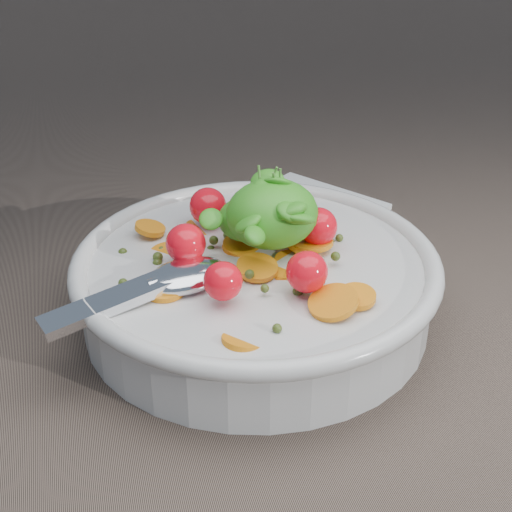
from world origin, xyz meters
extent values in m
plane|color=brown|center=(0.00, 0.00, 0.00)|extent=(6.00, 6.00, 0.00)
cylinder|color=silver|center=(-0.02, 0.00, 0.03)|extent=(0.29, 0.29, 0.06)
torus|color=silver|center=(-0.02, 0.00, 0.06)|extent=(0.30, 0.30, 0.02)
cylinder|color=silver|center=(-0.02, 0.00, 0.00)|extent=(0.14, 0.14, 0.01)
cylinder|color=brown|center=(-0.02, 0.00, 0.03)|extent=(0.26, 0.26, 0.04)
cylinder|color=orange|center=(0.02, 0.01, 0.06)|extent=(0.04, 0.04, 0.01)
cylinder|color=orange|center=(0.03, 0.06, 0.05)|extent=(0.04, 0.04, 0.02)
cylinder|color=orange|center=(-0.01, -0.02, 0.05)|extent=(0.03, 0.03, 0.01)
cylinder|color=orange|center=(-0.03, -0.02, 0.06)|extent=(0.05, 0.05, 0.01)
cylinder|color=orange|center=(0.03, -0.08, 0.06)|extent=(0.04, 0.04, 0.01)
cylinder|color=orange|center=(0.03, 0.01, 0.06)|extent=(0.04, 0.04, 0.01)
cylinder|color=orange|center=(0.01, 0.00, 0.05)|extent=(0.05, 0.05, 0.01)
cylinder|color=orange|center=(-0.06, -0.10, 0.05)|extent=(0.03, 0.04, 0.02)
cylinder|color=orange|center=(-0.03, 0.03, 0.06)|extent=(0.04, 0.04, 0.01)
cylinder|color=orange|center=(-0.01, 0.04, 0.06)|extent=(0.03, 0.03, 0.01)
cylinder|color=orange|center=(-0.05, 0.08, 0.05)|extent=(0.05, 0.05, 0.02)
cylinder|color=orange|center=(-0.10, 0.07, 0.06)|extent=(0.04, 0.04, 0.01)
cylinder|color=orange|center=(0.01, -0.02, 0.05)|extent=(0.04, 0.04, 0.02)
cylinder|color=orange|center=(0.02, 0.06, 0.05)|extent=(0.04, 0.04, 0.01)
cylinder|color=orange|center=(0.01, -0.08, 0.06)|extent=(0.05, 0.05, 0.02)
cylinder|color=orange|center=(-0.09, 0.04, 0.05)|extent=(0.04, 0.04, 0.01)
cylinder|color=orange|center=(-0.01, -0.01, 0.05)|extent=(0.04, 0.04, 0.01)
cylinder|color=orange|center=(0.02, 0.09, 0.06)|extent=(0.04, 0.04, 0.01)
cylinder|color=orange|center=(-0.10, -0.02, 0.06)|extent=(0.04, 0.04, 0.01)
sphere|color=#3E501A|center=(-0.04, -0.03, 0.06)|extent=(0.01, 0.01, 0.01)
sphere|color=#3E501A|center=(-0.13, 0.05, 0.05)|extent=(0.01, 0.01, 0.01)
sphere|color=#3E501A|center=(-0.09, 0.04, 0.05)|extent=(0.01, 0.01, 0.01)
sphere|color=#3E501A|center=(-0.03, -0.05, 0.06)|extent=(0.01, 0.01, 0.01)
sphere|color=#3E501A|center=(0.01, -0.08, 0.06)|extent=(0.01, 0.01, 0.01)
sphere|color=#3E501A|center=(-0.13, -0.01, 0.06)|extent=(0.01, 0.01, 0.01)
sphere|color=#3E501A|center=(-0.10, 0.02, 0.05)|extent=(0.01, 0.01, 0.01)
sphere|color=#3E501A|center=(-0.05, 0.03, 0.05)|extent=(0.01, 0.01, 0.01)
sphere|color=#3E501A|center=(0.05, 0.04, 0.06)|extent=(0.01, 0.01, 0.01)
sphere|color=#3E501A|center=(0.00, -0.05, 0.06)|extent=(0.01, 0.01, 0.01)
sphere|color=#3E501A|center=(-0.02, 0.05, 0.05)|extent=(0.01, 0.01, 0.01)
sphere|color=#3E501A|center=(0.05, 0.02, 0.05)|extent=(0.01, 0.01, 0.01)
sphere|color=#3E501A|center=(0.06, 0.02, 0.06)|extent=(0.01, 0.01, 0.01)
sphere|color=#3E501A|center=(-0.07, 0.03, 0.06)|extent=(0.01, 0.01, 0.01)
sphere|color=#3E501A|center=(-0.05, 0.03, 0.06)|extent=(0.01, 0.01, 0.01)
sphere|color=#3E501A|center=(-0.04, 0.05, 0.06)|extent=(0.01, 0.01, 0.01)
sphere|color=#3E501A|center=(0.04, -0.02, 0.06)|extent=(0.01, 0.01, 0.01)
sphere|color=#3E501A|center=(-0.03, -0.10, 0.06)|extent=(0.01, 0.01, 0.01)
sphere|color=#3E501A|center=(-0.10, 0.03, 0.06)|extent=(0.01, 0.01, 0.01)
sphere|color=#3E501A|center=(0.02, 0.00, 0.06)|extent=(0.01, 0.01, 0.01)
sphere|color=red|center=(0.03, 0.01, 0.08)|extent=(0.03, 0.03, 0.03)
sphere|color=red|center=(0.01, 0.06, 0.07)|extent=(0.03, 0.03, 0.03)
sphere|color=red|center=(-0.05, 0.07, 0.08)|extent=(0.03, 0.03, 0.03)
sphere|color=red|center=(-0.08, 0.01, 0.08)|extent=(0.03, 0.03, 0.03)
sphere|color=red|center=(-0.06, -0.05, 0.07)|extent=(0.03, 0.03, 0.03)
sphere|color=red|center=(0.00, -0.06, 0.08)|extent=(0.03, 0.03, 0.03)
ellipsoid|color=green|center=(-0.01, 0.01, 0.09)|extent=(0.08, 0.07, 0.06)
ellipsoid|color=green|center=(-0.03, 0.03, 0.08)|extent=(0.04, 0.04, 0.04)
ellipsoid|color=green|center=(0.02, 0.01, 0.09)|extent=(0.03, 0.03, 0.02)
ellipsoid|color=green|center=(-0.06, 0.02, 0.09)|extent=(0.03, 0.03, 0.02)
ellipsoid|color=green|center=(-0.02, 0.02, 0.09)|extent=(0.03, 0.03, 0.02)
ellipsoid|color=green|center=(0.00, 0.04, 0.09)|extent=(0.03, 0.03, 0.02)
ellipsoid|color=green|center=(0.00, 0.03, 0.11)|extent=(0.03, 0.03, 0.02)
ellipsoid|color=green|center=(-0.01, 0.03, 0.11)|extent=(0.04, 0.04, 0.03)
ellipsoid|color=green|center=(-0.03, 0.00, 0.10)|extent=(0.03, 0.03, 0.03)
ellipsoid|color=green|center=(0.00, 0.03, 0.09)|extent=(0.03, 0.03, 0.02)
ellipsoid|color=green|center=(-0.01, 0.00, 0.10)|extent=(0.03, 0.03, 0.02)
ellipsoid|color=green|center=(-0.02, 0.01, 0.09)|extent=(0.04, 0.04, 0.03)
ellipsoid|color=green|center=(0.01, 0.04, 0.09)|extent=(0.03, 0.03, 0.03)
ellipsoid|color=green|center=(0.00, 0.03, 0.11)|extent=(0.03, 0.03, 0.01)
ellipsoid|color=green|center=(0.01, 0.02, 0.10)|extent=(0.02, 0.02, 0.01)
ellipsoid|color=green|center=(-0.01, 0.02, 0.10)|extent=(0.03, 0.03, 0.01)
ellipsoid|color=green|center=(-0.01, 0.01, 0.11)|extent=(0.03, 0.03, 0.02)
ellipsoid|color=green|center=(0.00, 0.02, 0.10)|extent=(0.03, 0.03, 0.02)
ellipsoid|color=green|center=(0.00, 0.02, 0.12)|extent=(0.03, 0.03, 0.03)
ellipsoid|color=green|center=(0.01, -0.01, 0.10)|extent=(0.04, 0.04, 0.02)
ellipsoid|color=green|center=(-0.01, 0.00, 0.10)|extent=(0.03, 0.03, 0.02)
ellipsoid|color=green|center=(0.00, 0.04, 0.11)|extent=(0.02, 0.02, 0.02)
ellipsoid|color=green|center=(0.00, -0.01, 0.11)|extent=(0.03, 0.03, 0.02)
ellipsoid|color=green|center=(-0.01, 0.04, 0.09)|extent=(0.03, 0.03, 0.02)
ellipsoid|color=green|center=(0.00, -0.01, 0.10)|extent=(0.04, 0.04, 0.03)
ellipsoid|color=green|center=(0.01, 0.03, 0.10)|extent=(0.03, 0.02, 0.01)
ellipsoid|color=green|center=(-0.03, -0.02, 0.09)|extent=(0.03, 0.03, 0.02)
ellipsoid|color=green|center=(-0.02, 0.01, 0.10)|extent=(0.02, 0.02, 0.01)
cylinder|color=#4C8C33|center=(-0.01, 0.02, 0.10)|extent=(0.00, 0.01, 0.05)
cylinder|color=#4C8C33|center=(0.00, 0.02, 0.10)|extent=(0.02, 0.01, 0.05)
cylinder|color=#4C8C33|center=(0.00, 0.02, 0.10)|extent=(0.00, 0.00, 0.05)
cylinder|color=#4C8C33|center=(-0.01, 0.03, 0.10)|extent=(0.02, 0.01, 0.05)
ellipsoid|color=silver|center=(-0.08, -0.02, 0.06)|extent=(0.08, 0.06, 0.02)
cube|color=silver|center=(-0.13, -0.03, 0.06)|extent=(0.13, 0.06, 0.02)
cylinder|color=silver|center=(-0.10, -0.02, 0.06)|extent=(0.03, 0.02, 0.01)
cube|color=white|center=(0.07, 0.18, 0.00)|extent=(0.22, 0.21, 0.01)
camera|label=1|loc=(-0.15, -0.48, 0.35)|focal=50.00mm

